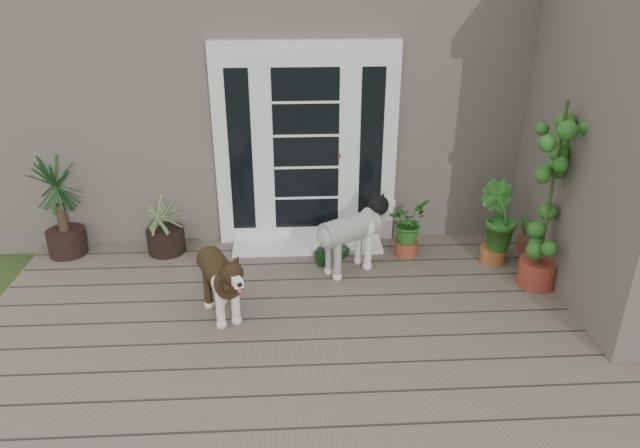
{
  "coord_description": "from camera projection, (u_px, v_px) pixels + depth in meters",
  "views": [
    {
      "loc": [
        -0.37,
        -3.2,
        3.01
      ],
      "look_at": [
        -0.1,
        1.75,
        0.7
      ],
      "focal_mm": 32.46,
      "sensor_mm": 36.0,
      "label": 1
    }
  ],
  "objects": [
    {
      "name": "deck",
      "position": [
        342.0,
        370.0,
        4.52
      ],
      "size": [
        6.2,
        4.6,
        0.12
      ],
      "primitive_type": "cube",
      "color": "#6B5B4C",
      "rests_on": "ground"
    },
    {
      "name": "house_main",
      "position": [
        316.0,
        75.0,
        7.74
      ],
      "size": [
        7.4,
        4.0,
        3.1
      ],
      "primitive_type": "cube",
      "color": "#665E54",
      "rests_on": "ground"
    },
    {
      "name": "door_unit",
      "position": [
        306.0,
        147.0,
        6.03
      ],
      "size": [
        1.9,
        0.14,
        2.15
      ],
      "primitive_type": "cube",
      "color": "white",
      "rests_on": "deck"
    },
    {
      "name": "door_step",
      "position": [
        308.0,
        245.0,
        6.29
      ],
      "size": [
        1.6,
        0.4,
        0.05
      ],
      "primitive_type": "cube",
      "color": "white",
      "rests_on": "deck"
    },
    {
      "name": "brindle_dog",
      "position": [
        220.0,
        284.0,
        4.98
      ],
      "size": [
        0.62,
        0.83,
        0.64
      ],
      "primitive_type": null,
      "rotation": [
        0.0,
        0.0,
        3.57
      ],
      "color": "#3C2B16",
      "rests_on": "deck"
    },
    {
      "name": "white_dog",
      "position": [
        349.0,
        240.0,
        5.69
      ],
      "size": [
        0.88,
        0.73,
        0.68
      ],
      "primitive_type": null,
      "rotation": [
        0.0,
        0.0,
        -1.02
      ],
      "color": "silver",
      "rests_on": "deck"
    },
    {
      "name": "spider_plant",
      "position": [
        164.0,
        222.0,
        6.07
      ],
      "size": [
        0.87,
        0.87,
        0.7
      ],
      "primitive_type": null,
      "rotation": [
        0.0,
        0.0,
        0.43
      ],
      "color": "#9ABB73",
      "rests_on": "deck"
    },
    {
      "name": "yucca",
      "position": [
        60.0,
        207.0,
        5.95
      ],
      "size": [
        0.9,
        0.9,
        1.07
      ],
      "primitive_type": null,
      "rotation": [
        0.0,
        0.0,
        0.25
      ],
      "color": "black",
      "rests_on": "deck"
    },
    {
      "name": "herb_a",
      "position": [
        407.0,
        232.0,
        6.04
      ],
      "size": [
        0.58,
        0.58,
        0.53
      ],
      "primitive_type": "imported",
      "rotation": [
        0.0,
        0.0,
        0.92
      ],
      "color": "#174C15",
      "rests_on": "deck"
    },
    {
      "name": "herb_b",
      "position": [
        496.0,
        233.0,
        5.88
      ],
      "size": [
        0.6,
        0.6,
        0.64
      ],
      "primitive_type": "imported",
      "rotation": [
        0.0,
        0.0,
        2.39
      ],
      "color": "#2A5D1A",
      "rests_on": "deck"
    },
    {
      "name": "herb_c",
      "position": [
        535.0,
        226.0,
        6.12
      ],
      "size": [
        0.48,
        0.48,
        0.58
      ],
      "primitive_type": "imported",
      "rotation": [
        0.0,
        0.0,
        4.33
      ],
      "color": "#1A5E1E",
      "rests_on": "deck"
    },
    {
      "name": "sapling",
      "position": [
        551.0,
        195.0,
        5.2
      ],
      "size": [
        0.63,
        0.63,
        1.86
      ],
      "primitive_type": null,
      "rotation": [
        0.0,
        0.0,
        0.17
      ],
      "color": "#1F641C",
      "rests_on": "deck"
    },
    {
      "name": "clog_left",
      "position": [
        321.0,
        257.0,
        6.0
      ],
      "size": [
        0.17,
        0.32,
        0.09
      ],
      "primitive_type": null,
      "rotation": [
        0.0,
        0.0,
        0.08
      ],
      "color": "black",
      "rests_on": "deck"
    },
    {
      "name": "clog_right",
      "position": [
        338.0,
        254.0,
        6.05
      ],
      "size": [
        0.32,
        0.35,
        0.1
      ],
      "primitive_type": null,
      "rotation": [
        0.0,
        0.0,
        -0.65
      ],
      "color": "black",
      "rests_on": "deck"
    }
  ]
}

